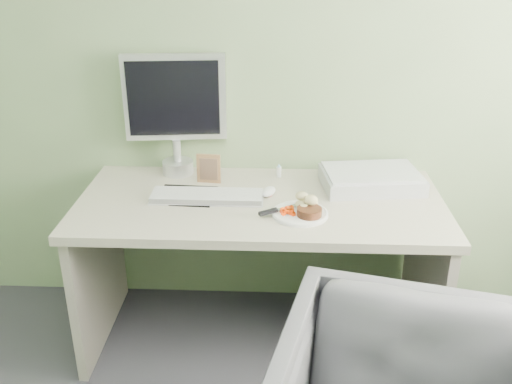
{
  "coord_description": "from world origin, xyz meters",
  "views": [
    {
      "loc": [
        0.08,
        -0.63,
        1.78
      ],
      "look_at": [
        -0.01,
        1.5,
        0.82
      ],
      "focal_mm": 40.0,
      "sensor_mm": 36.0,
      "label": 1
    }
  ],
  "objects_px": {
    "desk": "(260,237)",
    "plate": "(300,214)",
    "scanner": "(371,180)",
    "monitor": "(175,108)"
  },
  "relations": [
    {
      "from": "scanner",
      "to": "desk",
      "type": "bearing_deg",
      "value": -168.8
    },
    {
      "from": "scanner",
      "to": "monitor",
      "type": "height_order",
      "value": "monitor"
    },
    {
      "from": "plate",
      "to": "scanner",
      "type": "height_order",
      "value": "scanner"
    },
    {
      "from": "desk",
      "to": "scanner",
      "type": "bearing_deg",
      "value": 18.54
    },
    {
      "from": "desk",
      "to": "plate",
      "type": "bearing_deg",
      "value": -39.61
    },
    {
      "from": "desk",
      "to": "scanner",
      "type": "distance_m",
      "value": 0.57
    },
    {
      "from": "scanner",
      "to": "monitor",
      "type": "xyz_separation_m",
      "value": [
        -0.91,
        0.15,
        0.29
      ]
    },
    {
      "from": "desk",
      "to": "monitor",
      "type": "distance_m",
      "value": 0.72
    },
    {
      "from": "scanner",
      "to": "monitor",
      "type": "relative_size",
      "value": 0.77
    },
    {
      "from": "scanner",
      "to": "monitor",
      "type": "bearing_deg",
      "value": 163.51
    }
  ]
}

